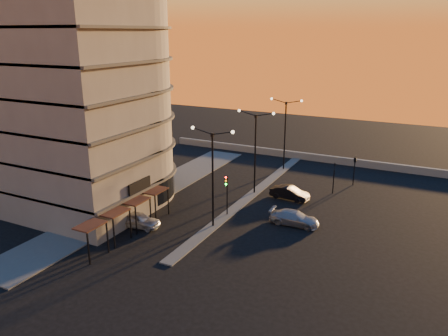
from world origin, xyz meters
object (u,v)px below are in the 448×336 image
streetlamp_mid (255,146)px  car_sedan (290,193)px  car_wagon (294,218)px  car_hatchback (138,220)px  traffic_light_main (227,189)px

streetlamp_mid → car_sedan: streetlamp_mid is taller
car_sedan → car_wagon: bearing=-151.4°
car_hatchback → car_sedan: size_ratio=0.99×
streetlamp_mid → car_wagon: 10.31m
streetlamp_mid → car_wagon: (6.70, -6.11, -4.91)m
traffic_light_main → car_sedan: 8.61m
traffic_light_main → car_sedan: (4.16, 7.22, -2.18)m
streetlamp_mid → car_hatchback: 15.44m
car_sedan → car_wagon: size_ratio=0.92×
car_hatchback → traffic_light_main: bearing=-54.1°
car_hatchback → car_wagon: size_ratio=0.91×
traffic_light_main → car_sedan: size_ratio=0.98×
streetlamp_mid → car_hatchback: (-6.29, -13.24, -4.86)m
traffic_light_main → car_wagon: 7.12m
car_hatchback → car_wagon: bearing=-69.5°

